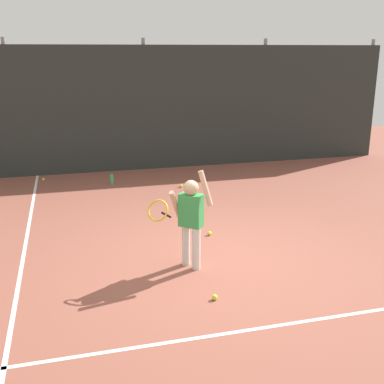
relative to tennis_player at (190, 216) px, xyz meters
name	(u,v)px	position (x,y,z in m)	size (l,w,h in m)	color
ground_plane	(215,261)	(0.39, 0.09, -0.73)	(20.00, 20.00, 0.00)	brown
court_line_baseline	(264,328)	(0.39, -1.63, -0.72)	(9.00, 0.05, 0.00)	white
court_line_sideline	(24,252)	(-2.19, 1.09, -0.72)	(0.05, 9.00, 0.00)	white
back_fence_windscreen	(146,109)	(0.39, 5.63, 0.73)	(12.41, 0.08, 2.92)	#282D2B
fence_post_1	(10,109)	(-2.64, 5.69, 0.81)	(0.09, 0.09, 3.07)	slate
fence_post_2	(145,105)	(0.39, 5.69, 0.81)	(0.09, 0.09, 3.07)	slate
fence_post_3	(263,102)	(3.41, 5.69, 0.81)	(0.09, 0.09, 3.07)	slate
fence_post_4	(367,99)	(6.44, 5.69, 0.81)	(0.09, 0.09, 3.07)	slate
tennis_player	(190,216)	(0.00, 0.00, 0.00)	(0.89, 0.50, 1.35)	silver
water_bottle	(112,179)	(-0.59, 4.43, -0.62)	(0.07, 0.07, 0.22)	green
tennis_ball_1	(215,297)	(0.06, -0.93, -0.69)	(0.07, 0.07, 0.07)	#CCE033
tennis_ball_3	(181,186)	(0.80, 3.79, -0.69)	(0.07, 0.07, 0.07)	#CCE033
tennis_ball_5	(43,179)	(-2.05, 5.08, -0.69)	(0.07, 0.07, 0.07)	#CCE033
tennis_ball_6	(209,233)	(0.59, 1.02, -0.69)	(0.07, 0.07, 0.07)	#CCE033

